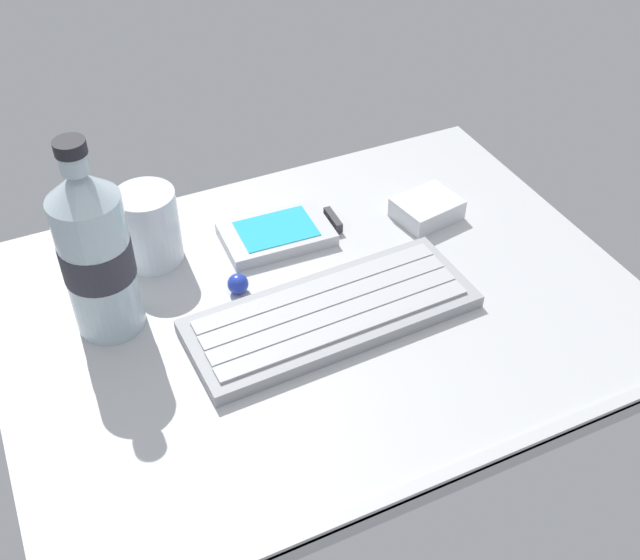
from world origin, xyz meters
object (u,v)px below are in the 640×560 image
at_px(water_bottle, 96,252).
at_px(charger_block, 427,209).
at_px(juice_cup, 150,230).
at_px(handheld_device, 282,232).
at_px(keyboard, 329,314).
at_px(trackball_mouse, 238,284).

distance_m(water_bottle, charger_block, 0.38).
bearing_deg(juice_cup, handheld_device, -10.32).
xyz_separation_m(keyboard, handheld_device, (0.01, 0.14, -0.00)).
distance_m(keyboard, juice_cup, 0.21).
distance_m(charger_block, trackball_mouse, 0.25).
bearing_deg(trackball_mouse, charger_block, 6.93).
distance_m(keyboard, water_bottle, 0.23).
bearing_deg(charger_block, handheld_device, 168.03).
bearing_deg(keyboard, trackball_mouse, 131.05).
bearing_deg(trackball_mouse, water_bottle, 175.46).
bearing_deg(juice_cup, keyboard, -52.06).
bearing_deg(water_bottle, trackball_mouse, -4.54).
relative_size(handheld_device, water_bottle, 0.63).
bearing_deg(trackball_mouse, juice_cup, 125.07).
xyz_separation_m(handheld_device, charger_block, (0.17, -0.04, 0.00)).
bearing_deg(keyboard, juice_cup, 127.94).
height_order(water_bottle, trackball_mouse, water_bottle).
height_order(water_bottle, charger_block, water_bottle).
relative_size(handheld_device, charger_block, 1.86).
bearing_deg(handheld_device, keyboard, -93.90).
relative_size(keyboard, charger_block, 4.20).
bearing_deg(water_bottle, juice_cup, 50.50).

